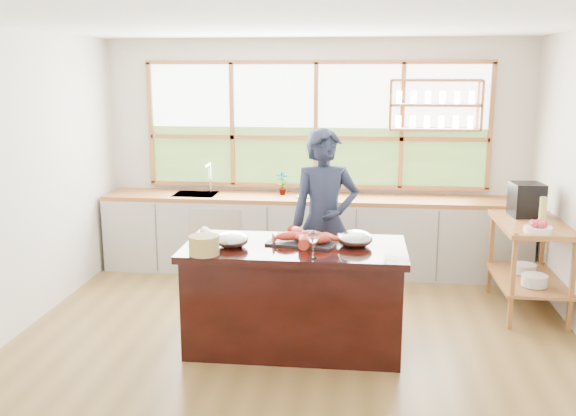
% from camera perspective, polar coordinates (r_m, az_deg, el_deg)
% --- Properties ---
extents(ground_plane, '(5.00, 5.00, 0.00)m').
position_cam_1_polar(ground_plane, '(5.85, 0.77, -11.35)').
color(ground_plane, olive).
extents(room_shell, '(5.02, 4.52, 2.71)m').
position_cam_1_polar(room_shell, '(5.90, 1.55, 6.50)').
color(room_shell, beige).
rests_on(room_shell, ground_plane).
extents(back_counter, '(4.90, 0.63, 0.90)m').
position_cam_1_polar(back_counter, '(7.54, 2.11, -2.29)').
color(back_counter, '#AEABA5').
rests_on(back_counter, ground_plane).
extents(right_shelf_unit, '(0.62, 1.10, 0.90)m').
position_cam_1_polar(right_shelf_unit, '(6.67, 20.69, -3.67)').
color(right_shelf_unit, '#A26C2A').
rests_on(right_shelf_unit, ground_plane).
extents(island, '(1.85, 0.90, 0.90)m').
position_cam_1_polar(island, '(5.50, 0.57, -7.84)').
color(island, black).
rests_on(island, ground_plane).
extents(cook, '(0.74, 0.57, 1.80)m').
position_cam_1_polar(cook, '(6.17, 3.28, -1.29)').
color(cook, '#1B2137').
rests_on(cook, ground_plane).
extents(potted_plant, '(0.16, 0.11, 0.28)m').
position_cam_1_polar(potted_plant, '(7.51, -0.53, 2.24)').
color(potted_plant, slate).
rests_on(potted_plant, back_counter).
extents(cutting_board, '(0.41, 0.32, 0.01)m').
position_cam_1_polar(cutting_board, '(7.43, 2.43, 1.08)').
color(cutting_board, '#55BD48').
rests_on(cutting_board, back_counter).
extents(espresso_machine, '(0.32, 0.34, 0.34)m').
position_cam_1_polar(espresso_machine, '(6.82, 20.44, 0.70)').
color(espresso_machine, black).
rests_on(espresso_machine, right_shelf_unit).
extents(wine_bottle, '(0.08, 0.08, 0.28)m').
position_cam_1_polar(wine_bottle, '(6.45, 21.71, -0.30)').
color(wine_bottle, tan).
rests_on(wine_bottle, right_shelf_unit).
extents(fruit_bowl, '(0.25, 0.25, 0.11)m').
position_cam_1_polar(fruit_bowl, '(6.21, 21.33, -1.63)').
color(fruit_bowl, white).
rests_on(fruit_bowl, right_shelf_unit).
extents(slate_board, '(0.61, 0.49, 0.02)m').
position_cam_1_polar(slate_board, '(5.46, 1.31, -2.97)').
color(slate_board, black).
rests_on(slate_board, island).
extents(lobster_pile, '(0.52, 0.48, 0.08)m').
position_cam_1_polar(lobster_pile, '(5.42, 1.51, -2.56)').
color(lobster_pile, '#D84524').
rests_on(lobster_pile, slate_board).
extents(mixing_bowl_left, '(0.28, 0.28, 0.13)m').
position_cam_1_polar(mixing_bowl_left, '(5.33, -5.01, -2.83)').
color(mixing_bowl_left, '#B8BCC0').
rests_on(mixing_bowl_left, island).
extents(mixing_bowl_right, '(0.29, 0.29, 0.14)m').
position_cam_1_polar(mixing_bowl_right, '(5.36, 6.00, -2.72)').
color(mixing_bowl_right, '#B8BCC0').
rests_on(mixing_bowl_right, island).
extents(wine_glass, '(0.08, 0.08, 0.22)m').
position_cam_1_polar(wine_glass, '(4.97, 2.24, -2.69)').
color(wine_glass, white).
rests_on(wine_glass, island).
extents(wicker_basket, '(0.24, 0.24, 0.15)m').
position_cam_1_polar(wicker_basket, '(5.12, -7.48, -3.30)').
color(wicker_basket, '#A1884F').
rests_on(wicker_basket, island).
extents(parchment_roll, '(0.21, 0.30, 0.08)m').
position_cam_1_polar(parchment_roll, '(5.59, -7.06, -2.37)').
color(parchment_roll, silver).
rests_on(parchment_roll, island).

